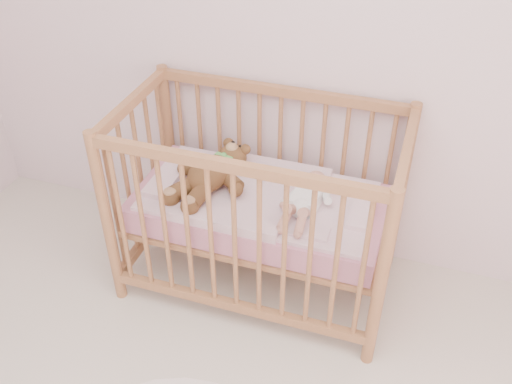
% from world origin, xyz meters
% --- Properties ---
extents(wall_back, '(4.00, 0.02, 2.70)m').
position_xyz_m(wall_back, '(0.00, 2.00, 1.35)').
color(wall_back, silver).
rests_on(wall_back, floor).
extents(crib, '(1.36, 0.76, 1.00)m').
position_xyz_m(crib, '(-0.15, 1.60, 0.50)').
color(crib, '#B77A4D').
rests_on(crib, floor).
extents(mattress, '(1.22, 0.62, 0.13)m').
position_xyz_m(mattress, '(-0.15, 1.60, 0.49)').
color(mattress, '#C67B88').
rests_on(mattress, crib).
extents(blanket, '(1.10, 0.58, 0.06)m').
position_xyz_m(blanket, '(-0.15, 1.60, 0.56)').
color(blanket, '#EAA1B7').
rests_on(blanket, mattress).
extents(baby, '(0.27, 0.49, 0.11)m').
position_xyz_m(baby, '(0.09, 1.58, 0.64)').
color(baby, white).
rests_on(baby, blanket).
extents(teddy_bear, '(0.54, 0.66, 0.16)m').
position_xyz_m(teddy_bear, '(-0.40, 1.58, 0.65)').
color(teddy_bear, brown).
rests_on(teddy_bear, blanket).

